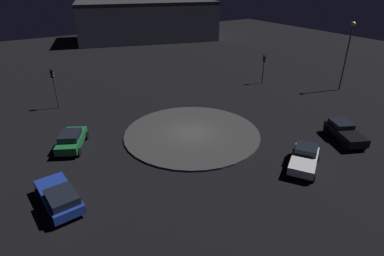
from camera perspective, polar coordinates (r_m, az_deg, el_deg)
name	(u,v)px	position (r m, az deg, el deg)	size (l,w,h in m)	color
ground_plane	(192,134)	(29.63, 0.00, -1.13)	(120.38, 120.38, 0.00)	black
roundabout_island	(192,133)	(29.60, 0.00, -0.99)	(12.68, 12.68, 0.16)	#383838
car_green	(71,140)	(28.94, -21.00, -1.97)	(4.51, 3.48, 1.51)	#1E7238
car_black	(345,132)	(31.44, 25.90, -0.66)	(4.70, 3.42, 1.50)	black
car_white	(304,158)	(25.98, 19.68, -5.18)	(3.80, 4.46, 1.45)	white
car_blue	(59,197)	(22.33, -22.87, -11.39)	(4.73, 2.46, 1.44)	#1E38A5
traffic_light_northeast	(54,81)	(37.52, -23.76, 7.80)	(0.40, 0.37, 4.43)	#2D2D2D
traffic_light_southeast	(264,63)	(43.99, 12.87, 11.34)	(0.37, 0.39, 3.89)	#2D2D2D
streetlamp_south_near	(348,46)	(44.05, 26.47, 13.18)	(0.55, 0.55, 8.48)	#4C4C51
store_building	(147,20)	(75.40, -8.23, 18.77)	(22.09, 32.46, 8.22)	#8C939E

